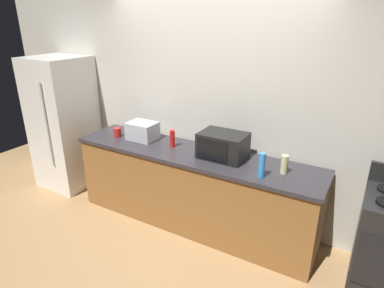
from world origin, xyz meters
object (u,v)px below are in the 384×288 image
bottle_hot_sauce (172,139)px  mug_red (117,132)px  toaster_oven (143,131)px  bottle_vinegar (284,165)px  microwave (223,146)px  bottle_spray_cleaner (262,165)px  refrigerator (64,123)px

bottle_hot_sauce → mug_red: size_ratio=1.81×
toaster_oven → bottle_vinegar: size_ratio=1.85×
microwave → bottle_spray_cleaner: size_ratio=2.00×
refrigerator → bottle_hot_sauce: size_ratio=9.09×
bottle_hot_sauce → bottle_spray_cleaner: bearing=-10.8°
refrigerator → bottle_hot_sauce: bearing=1.1°
mug_red → toaster_oven: bearing=14.7°
mug_red → microwave: bearing=3.0°
microwave → mug_red: 1.39m
bottle_spray_cleaner → microwave: bearing=155.5°
refrigerator → mug_red: (1.00, -0.02, 0.05)m
bottle_vinegar → bottle_spray_cleaner: bottle_spray_cleaner is taller
bottle_vinegar → bottle_hot_sauce: bearing=178.6°
toaster_oven → mug_red: toaster_oven is taller
bottle_vinegar → bottle_spray_cleaner: 0.24m
refrigerator → microwave: refrigerator is taller
microwave → bottle_vinegar: size_ratio=2.62×
toaster_oven → refrigerator: bearing=-177.4°
microwave → bottle_spray_cleaner: (0.50, -0.23, -0.02)m
bottle_vinegar → toaster_oven: bearing=178.1°
refrigerator → toaster_oven: size_ratio=5.29×
microwave → bottle_hot_sauce: size_ratio=2.42×
bottle_spray_cleaner → mug_red: size_ratio=2.19×
bottle_spray_cleaner → mug_red: (-1.89, 0.15, -0.07)m
refrigerator → toaster_oven: refrigerator is taller
bottle_vinegar → bottle_spray_cleaner: bearing=-131.4°
bottle_spray_cleaner → mug_red: bearing=175.3°
refrigerator → toaster_oven: 1.33m
microwave → bottle_vinegar: bearing=-4.0°
bottle_vinegar → microwave: bearing=176.0°
mug_red → bottle_vinegar: bearing=0.8°
microwave → bottle_vinegar: 0.66m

